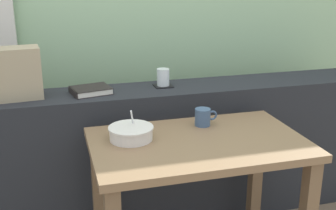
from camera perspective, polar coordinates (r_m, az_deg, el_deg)
name	(u,v)px	position (r m, az deg, el deg)	size (l,w,h in m)	color
dark_console_ledge	(153,155)	(2.50, -2.03, -6.69)	(2.80, 0.32, 0.80)	#23262B
breakfast_table	(198,166)	(1.99, 3.96, -8.11)	(0.96, 0.60, 0.70)	brown
coaster_square	(163,86)	(2.41, -0.64, 2.56)	(0.10, 0.10, 0.01)	black
juice_glass	(163,78)	(2.39, -0.65, 3.61)	(0.07, 0.07, 0.09)	white
closed_book	(91,90)	(2.30, -10.22, 1.93)	(0.23, 0.20, 0.03)	black
throw_pillow	(7,74)	(2.28, -20.50, 3.85)	(0.32, 0.14, 0.26)	tan
soup_bowl	(131,133)	(1.94, -4.92, -3.72)	(0.20, 0.20, 0.15)	silver
ceramic_mug	(203,117)	(2.10, 4.67, -1.60)	(0.11, 0.08, 0.08)	#3D567A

